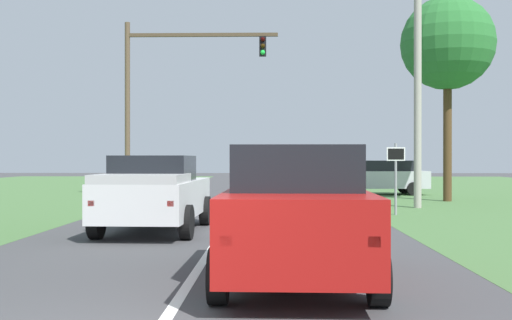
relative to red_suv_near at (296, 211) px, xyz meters
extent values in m
plane|color=#424244|center=(-1.59, 9.02, -1.06)|extent=(120.00, 120.00, 0.00)
cube|color=white|center=(-1.59, -1.98, -1.06)|extent=(0.16, 43.01, 0.01)
cube|color=#9E1411|center=(0.00, -0.06, -0.19)|extent=(2.12, 4.88, 1.03)
cube|color=black|center=(0.00, 0.18, 0.65)|extent=(1.84, 3.04, 0.64)
cube|color=red|center=(-0.88, -2.43, -0.13)|extent=(0.14, 0.06, 0.12)
cube|color=red|center=(0.77, -2.46, -0.13)|extent=(0.14, 0.06, 0.12)
cylinder|color=black|center=(-0.97, 1.46, -0.70)|extent=(0.26, 0.73, 0.72)
cylinder|color=black|center=(1.04, 1.42, -0.70)|extent=(0.26, 0.73, 0.72)
cylinder|color=black|center=(-1.04, -1.53, -0.70)|extent=(0.26, 0.73, 0.72)
cylinder|color=black|center=(0.97, -1.58, -0.70)|extent=(0.26, 0.73, 0.72)
cube|color=silver|center=(-3.27, 6.27, -0.22)|extent=(2.25, 5.10, 0.89)
cube|color=black|center=(-3.28, 6.01, 0.54)|extent=(1.90, 1.97, 0.63)
cube|color=#B8B8B8|center=(-3.32, 4.71, 0.33)|extent=(2.04, 1.98, 0.20)
cube|color=red|center=(-4.21, 3.81, -0.17)|extent=(0.14, 0.06, 0.12)
cube|color=red|center=(-2.50, 3.75, -0.17)|extent=(0.14, 0.06, 0.12)
cylinder|color=black|center=(-4.27, 7.86, -0.66)|extent=(0.28, 0.81, 0.80)
cylinder|color=black|center=(-2.18, 7.79, -0.66)|extent=(0.28, 0.81, 0.80)
cylinder|color=black|center=(-4.37, 4.74, -0.66)|extent=(0.28, 0.81, 0.80)
cylinder|color=black|center=(-2.28, 4.67, -0.66)|extent=(0.28, 0.81, 0.80)
cylinder|color=brown|center=(-7.03, 19.38, 3.03)|extent=(0.24, 0.24, 8.19)
cube|color=#4C3D2B|center=(-3.52, 19.38, 6.53)|extent=(7.01, 0.16, 0.16)
cube|color=black|center=(-0.72, 19.38, 5.98)|extent=(0.32, 0.28, 0.90)
sphere|color=black|center=(-0.72, 19.23, 6.28)|extent=(0.22, 0.22, 0.22)
sphere|color=black|center=(-0.72, 19.23, 5.98)|extent=(0.22, 0.22, 0.22)
sphere|color=#1ED83F|center=(-0.72, 19.23, 5.68)|extent=(0.22, 0.22, 0.22)
cylinder|color=gray|center=(3.72, 10.96, 0.11)|extent=(0.08, 0.08, 2.34)
cube|color=white|center=(3.72, 10.93, 0.93)|extent=(0.60, 0.03, 0.44)
cube|color=black|center=(3.72, 10.91, 0.93)|extent=(0.52, 0.01, 0.36)
cylinder|color=#4C351E|center=(7.28, 17.54, 1.60)|extent=(0.36, 0.36, 5.32)
sphere|color=#296E30|center=(7.28, 17.54, 5.76)|extent=(4.01, 4.01, 4.01)
cube|color=silver|center=(5.31, 22.46, -0.29)|extent=(4.64, 2.04, 0.87)
cube|color=black|center=(5.54, 22.47, 0.41)|extent=(2.80, 1.76, 0.53)
cube|color=red|center=(3.02, 23.17, -0.24)|extent=(0.06, 0.14, 0.12)
cube|color=red|center=(3.07, 21.61, -0.24)|extent=(0.06, 0.14, 0.12)
cylinder|color=black|center=(6.70, 23.46, -0.72)|extent=(0.69, 0.25, 0.68)
cylinder|color=black|center=(6.76, 21.55, -0.72)|extent=(0.69, 0.25, 0.68)
cylinder|color=black|center=(3.86, 23.37, -0.72)|extent=(0.69, 0.25, 0.68)
cylinder|color=black|center=(3.91, 21.47, -0.72)|extent=(0.69, 0.25, 0.68)
cylinder|color=#9E998E|center=(5.13, 13.89, 3.91)|extent=(0.28, 0.28, 9.95)
camera|label=1|loc=(-0.39, -9.37, 0.79)|focal=43.52mm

